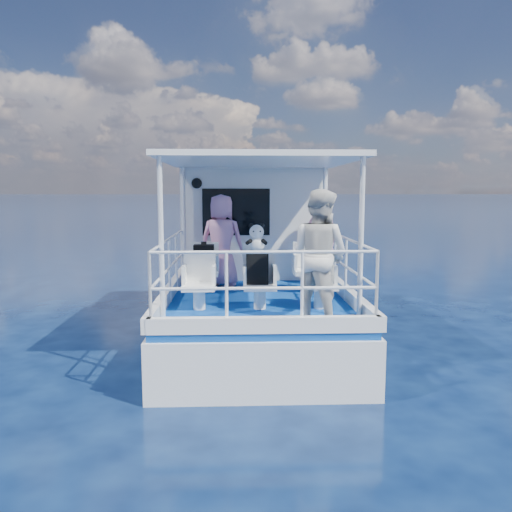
% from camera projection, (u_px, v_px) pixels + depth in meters
% --- Properties ---
extents(ground, '(2000.00, 2000.00, 0.00)m').
position_uv_depth(ground, '(257.00, 345.00, 8.65)').
color(ground, black).
rests_on(ground, ground).
extents(hull, '(3.00, 7.00, 1.60)m').
position_uv_depth(hull, '(255.00, 329.00, 9.64)').
color(hull, white).
rests_on(hull, ground).
extents(deck, '(2.90, 6.90, 0.10)m').
position_uv_depth(deck, '(255.00, 286.00, 9.53)').
color(deck, navy).
rests_on(deck, hull).
extents(cabin, '(2.85, 2.00, 2.20)m').
position_uv_depth(cabin, '(253.00, 222.00, 10.68)').
color(cabin, white).
rests_on(cabin, deck).
extents(canopy, '(3.00, 3.20, 0.08)m').
position_uv_depth(canopy, '(257.00, 160.00, 8.06)').
color(canopy, white).
rests_on(canopy, cabin).
extents(canopy_posts, '(2.77, 2.97, 2.20)m').
position_uv_depth(canopy_posts, '(257.00, 231.00, 8.15)').
color(canopy_posts, white).
rests_on(canopy_posts, deck).
extents(railings, '(2.84, 3.59, 1.00)m').
position_uv_depth(railings, '(258.00, 270.00, 7.90)').
color(railings, white).
rests_on(railings, deck).
extents(seat_port_fwd, '(0.48, 0.46, 0.38)m').
position_uv_depth(seat_port_fwd, '(205.00, 281.00, 8.68)').
color(seat_port_fwd, white).
rests_on(seat_port_fwd, deck).
extents(seat_center_fwd, '(0.48, 0.46, 0.38)m').
position_uv_depth(seat_center_fwd, '(256.00, 281.00, 8.71)').
color(seat_center_fwd, white).
rests_on(seat_center_fwd, deck).
extents(seat_stbd_fwd, '(0.48, 0.46, 0.38)m').
position_uv_depth(seat_stbd_fwd, '(308.00, 281.00, 8.75)').
color(seat_stbd_fwd, white).
rests_on(seat_stbd_fwd, deck).
extents(seat_port_aft, '(0.48, 0.46, 0.38)m').
position_uv_depth(seat_port_aft, '(199.00, 297.00, 7.39)').
color(seat_port_aft, white).
rests_on(seat_port_aft, deck).
extents(seat_center_aft, '(0.48, 0.46, 0.38)m').
position_uv_depth(seat_center_aft, '(260.00, 296.00, 7.42)').
color(seat_center_aft, white).
rests_on(seat_center_aft, deck).
extents(seat_stbd_aft, '(0.48, 0.46, 0.38)m').
position_uv_depth(seat_stbd_aft, '(320.00, 296.00, 7.46)').
color(seat_stbd_aft, white).
rests_on(seat_stbd_aft, deck).
extents(passenger_port_fwd, '(0.73, 0.61, 1.69)m').
position_uv_depth(passenger_port_fwd, '(222.00, 241.00, 9.13)').
color(passenger_port_fwd, pink).
rests_on(passenger_port_fwd, deck).
extents(passenger_stbd_fwd, '(0.62, 0.43, 1.62)m').
position_uv_depth(passenger_stbd_fwd, '(321.00, 241.00, 9.39)').
color(passenger_stbd_fwd, pink).
rests_on(passenger_stbd_fwd, deck).
extents(passenger_stbd_aft, '(1.08, 1.08, 1.77)m').
position_uv_depth(passenger_stbd_aft, '(319.00, 255.00, 6.70)').
color(passenger_stbd_aft, silver).
rests_on(passenger_stbd_aft, deck).
extents(backpack_port, '(0.35, 0.19, 0.45)m').
position_uv_depth(backpack_port, '(204.00, 258.00, 8.57)').
color(backpack_port, black).
rests_on(backpack_port, seat_port_fwd).
extents(backpack_center, '(0.32, 0.18, 0.48)m').
position_uv_depth(backpack_center, '(257.00, 268.00, 7.35)').
color(backpack_center, black).
rests_on(backpack_center, seat_center_aft).
extents(compact_camera, '(0.09, 0.05, 0.05)m').
position_uv_depth(compact_camera, '(204.00, 243.00, 8.54)').
color(compact_camera, black).
rests_on(compact_camera, backpack_port).
extents(panda, '(0.27, 0.22, 0.41)m').
position_uv_depth(panda, '(257.00, 238.00, 7.28)').
color(panda, silver).
rests_on(panda, backpack_center).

